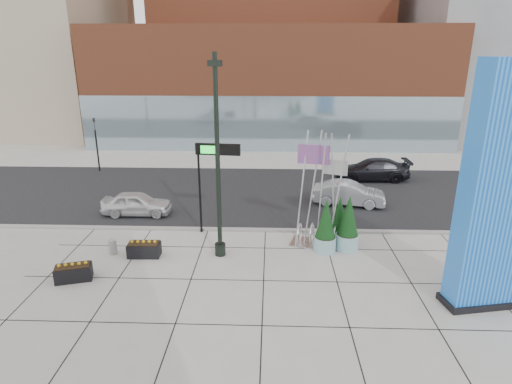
{
  "coord_description": "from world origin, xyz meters",
  "views": [
    {
      "loc": [
        1.24,
        -16.42,
        9.06
      ],
      "look_at": [
        0.58,
        2.0,
        2.82
      ],
      "focal_mm": 30.0,
      "sensor_mm": 36.0,
      "label": 1
    }
  ],
  "objects_px": {
    "lamp_post": "(218,179)",
    "public_art_sculpture": "(318,217)",
    "blue_pylon": "(497,196)",
    "concrete_bollard": "(113,247)",
    "overhead_street_sign": "(214,157)",
    "car_silver_mid": "(349,194)",
    "car_white_west": "(137,204)"
  },
  "relations": [
    {
      "from": "concrete_bollard",
      "to": "car_white_west",
      "type": "bearing_deg",
      "value": 93.97
    },
    {
      "from": "public_art_sculpture",
      "to": "car_silver_mid",
      "type": "relative_size",
      "value": 1.31
    },
    {
      "from": "concrete_bollard",
      "to": "car_silver_mid",
      "type": "distance_m",
      "value": 13.85
    },
    {
      "from": "lamp_post",
      "to": "overhead_street_sign",
      "type": "bearing_deg",
      "value": 100.63
    },
    {
      "from": "blue_pylon",
      "to": "car_silver_mid",
      "type": "bearing_deg",
      "value": 95.19
    },
    {
      "from": "car_silver_mid",
      "to": "overhead_street_sign",
      "type": "bearing_deg",
      "value": 131.43
    },
    {
      "from": "car_white_west",
      "to": "car_silver_mid",
      "type": "height_order",
      "value": "car_silver_mid"
    },
    {
      "from": "blue_pylon",
      "to": "car_white_west",
      "type": "relative_size",
      "value": 2.27
    },
    {
      "from": "concrete_bollard",
      "to": "car_white_west",
      "type": "xyz_separation_m",
      "value": [
        -0.34,
        4.91,
        0.31
      ]
    },
    {
      "from": "blue_pylon",
      "to": "car_silver_mid",
      "type": "height_order",
      "value": "blue_pylon"
    },
    {
      "from": "public_art_sculpture",
      "to": "car_silver_mid",
      "type": "bearing_deg",
      "value": 82.17
    },
    {
      "from": "lamp_post",
      "to": "concrete_bollard",
      "type": "bearing_deg",
      "value": -178.98
    },
    {
      "from": "blue_pylon",
      "to": "overhead_street_sign",
      "type": "bearing_deg",
      "value": 138.75
    },
    {
      "from": "lamp_post",
      "to": "concrete_bollard",
      "type": "distance_m",
      "value": 5.96
    },
    {
      "from": "lamp_post",
      "to": "car_silver_mid",
      "type": "distance_m",
      "value": 10.25
    },
    {
      "from": "concrete_bollard",
      "to": "car_silver_mid",
      "type": "height_order",
      "value": "car_silver_mid"
    },
    {
      "from": "lamp_post",
      "to": "public_art_sculpture",
      "type": "bearing_deg",
      "value": 14.88
    },
    {
      "from": "public_art_sculpture",
      "to": "overhead_street_sign",
      "type": "bearing_deg",
      "value": -179.31
    },
    {
      "from": "lamp_post",
      "to": "blue_pylon",
      "type": "bearing_deg",
      "value": -19.7
    },
    {
      "from": "blue_pylon",
      "to": "lamp_post",
      "type": "xyz_separation_m",
      "value": [
        -10.04,
        3.59,
        -0.6
      ]
    },
    {
      "from": "public_art_sculpture",
      "to": "car_white_west",
      "type": "bearing_deg",
      "value": 175.47
    },
    {
      "from": "public_art_sculpture",
      "to": "concrete_bollard",
      "type": "bearing_deg",
      "value": -156.67
    },
    {
      "from": "blue_pylon",
      "to": "concrete_bollard",
      "type": "distance_m",
      "value": 15.89
    },
    {
      "from": "overhead_street_sign",
      "to": "car_silver_mid",
      "type": "relative_size",
      "value": 1.1
    },
    {
      "from": "public_art_sculpture",
      "to": "overhead_street_sign",
      "type": "relative_size",
      "value": 1.19
    },
    {
      "from": "lamp_post",
      "to": "public_art_sculpture",
      "type": "height_order",
      "value": "lamp_post"
    },
    {
      "from": "blue_pylon",
      "to": "public_art_sculpture",
      "type": "height_order",
      "value": "blue_pylon"
    },
    {
      "from": "overhead_street_sign",
      "to": "lamp_post",
      "type": "bearing_deg",
      "value": -73.86
    },
    {
      "from": "concrete_bollard",
      "to": "overhead_street_sign",
      "type": "distance_m",
      "value": 6.36
    },
    {
      "from": "public_art_sculpture",
      "to": "overhead_street_sign",
      "type": "distance_m",
      "value": 5.8
    },
    {
      "from": "overhead_street_sign",
      "to": "car_white_west",
      "type": "distance_m",
      "value": 6.3
    },
    {
      "from": "lamp_post",
      "to": "overhead_street_sign",
      "type": "xyz_separation_m",
      "value": [
        -0.48,
        2.55,
        0.36
      ]
    }
  ]
}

